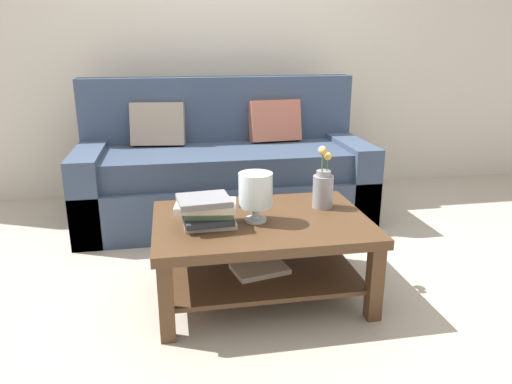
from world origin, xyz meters
name	(u,v)px	position (x,y,z in m)	size (l,w,h in m)	color
ground_plane	(259,261)	(0.00, 0.00, 0.00)	(10.00, 10.00, 0.00)	#ADA393
back_wall	(224,38)	(0.00, 1.65, 1.35)	(6.40, 0.12, 2.70)	beige
couch	(224,172)	(-0.12, 0.86, 0.36)	(2.14, 0.90, 1.06)	#384760
coffee_table	(261,240)	(-0.07, -0.40, 0.32)	(1.11, 0.78, 0.44)	#4C331E
book_stack_main	(207,211)	(-0.35, -0.45, 0.52)	(0.32, 0.24, 0.15)	beige
glass_hurricane_vase	(256,191)	(-0.10, -0.43, 0.60)	(0.17, 0.17, 0.26)	silver
flower_pitcher	(323,186)	(0.30, -0.28, 0.56)	(0.11, 0.11, 0.35)	gray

